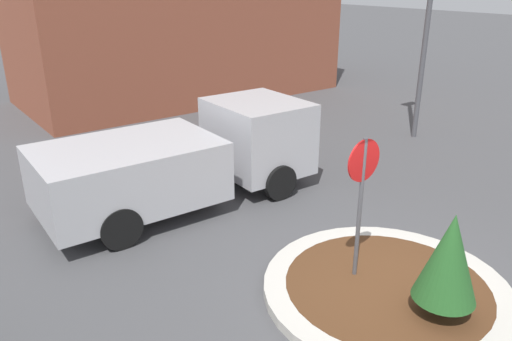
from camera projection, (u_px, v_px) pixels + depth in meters
name	position (u px, v px, depth m)	size (l,w,h in m)	color
ground_plane	(386.00, 293.00, 8.17)	(120.00, 120.00, 0.00)	#474749
traffic_island	(386.00, 289.00, 8.14)	(4.01, 4.01, 0.17)	#BCB7AD
stop_sign	(362.00, 186.00, 7.81)	(0.69, 0.07, 2.57)	#4C4C51
island_shrub	(449.00, 257.00, 7.08)	(0.92, 0.92, 1.64)	brown
utility_truck	(186.00, 157.00, 11.09)	(6.20, 2.59, 2.07)	#B2B2B7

